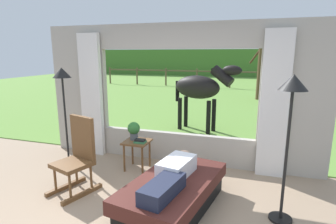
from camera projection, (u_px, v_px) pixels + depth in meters
name	position (u px, v px, depth m)	size (l,w,h in m)	color
back_wall_with_window	(176.00, 96.00, 4.96)	(5.20, 0.12, 2.55)	#ADA599
curtain_panel_left	(92.00, 96.00, 5.34)	(0.44, 0.10, 2.40)	silver
curtain_panel_right	(274.00, 106.00, 4.34)	(0.44, 0.10, 2.40)	silver
outdoor_pasture_lawn	(228.00, 90.00, 15.38)	(36.00, 21.68, 0.02)	olive
distant_hill_ridge	(239.00, 63.00, 24.29)	(36.00, 2.00, 2.40)	#43702D
recliner_sofa	(174.00, 193.00, 3.56)	(1.20, 1.84, 0.42)	black
reclining_person	(173.00, 173.00, 3.44)	(0.45, 1.43, 0.22)	silver
rocking_chair	(78.00, 155.00, 3.99)	(0.65, 0.79, 1.12)	brown
side_table	(137.00, 146.00, 4.75)	(0.44, 0.44, 0.52)	brown
potted_plant	(134.00, 130.00, 4.77)	(0.22, 0.22, 0.32)	#4C5156
book_stack	(140.00, 141.00, 4.64)	(0.19, 0.15, 0.06)	#337247
floor_lamp_left	(63.00, 87.00, 4.84)	(0.32, 0.32, 1.78)	black
floor_lamp_right	(291.00, 105.00, 3.05)	(0.32, 0.32, 1.80)	black
horse	(200.00, 88.00, 6.94)	(1.82, 0.88, 1.73)	black
pasture_tree	(262.00, 65.00, 11.74)	(1.19, 1.24, 3.18)	#4C3823
pasture_fence_line	(230.00, 76.00, 15.97)	(16.10, 0.10, 1.10)	brown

